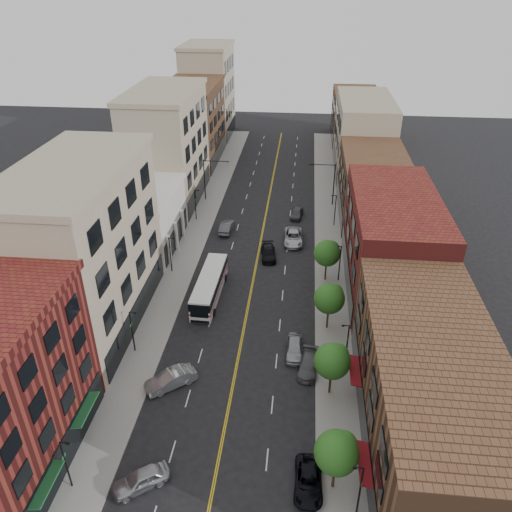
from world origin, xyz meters
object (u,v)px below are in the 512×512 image
(car_angle_b, at_px, (171,379))
(car_parked_far, at_px, (294,348))
(car_lane_a, at_px, (268,253))
(car_angle_a, at_px, (141,480))
(city_bus, at_px, (210,285))
(car_parked_near, at_px, (308,481))
(car_lane_behind, at_px, (227,227))
(car_parked_mid, at_px, (308,365))
(car_lane_c, at_px, (297,213))
(car_lane_b, at_px, (293,237))

(car_angle_b, bearing_deg, car_parked_far, 79.00)
(car_lane_a, bearing_deg, car_parked_far, -85.41)
(car_angle_a, height_order, car_angle_b, car_angle_b)
(car_angle_a, bearing_deg, city_bus, 143.73)
(car_lane_a, bearing_deg, car_parked_near, -88.15)
(car_lane_behind, bearing_deg, car_parked_mid, 115.80)
(car_lane_a, relative_size, car_lane_c, 1.15)
(car_parked_mid, relative_size, car_lane_b, 0.78)
(car_parked_near, relative_size, car_lane_b, 0.80)
(car_lane_b, bearing_deg, car_parked_far, -89.95)
(car_parked_near, bearing_deg, city_bus, 116.45)
(car_angle_a, distance_m, car_lane_c, 51.13)
(car_angle_b, xyz_separation_m, car_lane_a, (7.44, 25.66, -0.11))
(car_angle_a, xyz_separation_m, car_lane_a, (7.10, 36.54, -0.06))
(car_angle_a, distance_m, car_lane_behind, 43.83)
(car_parked_near, height_order, car_lane_b, car_lane_b)
(car_angle_a, relative_size, car_angle_b, 0.90)
(car_parked_mid, bearing_deg, car_parked_near, -83.52)
(car_angle_b, xyz_separation_m, car_parked_near, (13.34, -9.61, -0.16))
(car_parked_mid, height_order, car_lane_c, car_lane_c)
(car_parked_near, distance_m, car_lane_a, 35.76)
(car_angle_b, distance_m, car_lane_behind, 32.95)
(car_angle_a, relative_size, car_lane_c, 1.06)
(car_angle_a, distance_m, car_lane_b, 42.68)
(city_bus, bearing_deg, car_parked_mid, -42.58)
(car_angle_b, height_order, car_parked_mid, car_angle_b)
(car_lane_b, bearing_deg, car_parked_near, -88.53)
(car_lane_behind, xyz_separation_m, car_lane_a, (7.00, -7.29, -0.08))
(car_parked_far, height_order, car_lane_behind, car_lane_behind)
(city_bus, height_order, car_lane_b, city_bus)
(car_parked_near, bearing_deg, car_angle_a, -174.25)
(car_lane_c, bearing_deg, car_parked_far, -80.89)
(car_angle_a, height_order, car_lane_c, car_angle_a)
(car_angle_a, bearing_deg, car_lane_behind, 145.10)
(car_parked_far, bearing_deg, car_parked_near, -84.10)
(car_angle_b, bearing_deg, city_bus, 138.76)
(car_angle_a, distance_m, car_angle_b, 10.88)
(car_lane_a, bearing_deg, car_angle_a, -108.64)
(city_bus, height_order, car_parked_mid, city_bus)
(car_parked_mid, bearing_deg, car_lane_behind, 119.43)
(car_angle_b, xyz_separation_m, car_parked_far, (11.74, 5.83, -0.06))
(car_parked_far, bearing_deg, city_bus, 138.39)
(car_parked_mid, bearing_deg, city_bus, 141.91)
(car_lane_behind, relative_size, car_lane_b, 0.81)
(car_parked_far, bearing_deg, car_lane_b, 92.24)
(car_parked_mid, relative_size, car_lane_a, 0.94)
(city_bus, bearing_deg, car_lane_a, 59.61)
(car_lane_behind, distance_m, car_lane_c, 12.27)
(car_angle_a, bearing_deg, car_parked_near, 60.81)
(car_lane_behind, xyz_separation_m, car_lane_b, (10.33, -2.44, 0.03))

